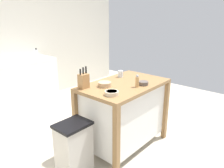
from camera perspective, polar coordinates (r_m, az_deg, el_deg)
name	(u,v)px	position (r m, az deg, el deg)	size (l,w,h in m)	color
ground_plane	(116,154)	(3.00, 1.06, -17.48)	(6.44, 6.44, 0.00)	#BCB29E
wall_back	(7,37)	(4.56, -25.06, 10.79)	(5.44, 0.10, 2.60)	beige
kitchen_island	(124,112)	(2.95, 2.97, -7.05)	(1.13, 0.71, 0.88)	olive
knife_block	(84,81)	(2.63, -7.25, 0.87)	(0.11, 0.09, 0.25)	#9E7042
bowl_stoneware_deep	(112,93)	(2.41, -0.08, -2.26)	(0.15, 0.15, 0.04)	beige
bowl_ceramic_wide	(105,84)	(2.69, -1.87, -0.01)	(0.16, 0.16, 0.05)	tan
bowl_ceramic_small	(143,83)	(2.76, 7.99, 0.25)	(0.12, 0.12, 0.05)	#564C47
drinking_cup	(120,74)	(3.07, 2.17, 2.61)	(0.07, 0.07, 0.09)	silver
pepper_grinder	(137,81)	(2.67, 6.42, 0.70)	(0.04, 0.04, 0.15)	tan
trash_bin	(74,149)	(2.56, -9.66, -16.08)	(0.36, 0.28, 0.63)	#B7B2A8
sink_counter	(8,89)	(4.30, -24.96, -1.08)	(1.70, 0.60, 0.92)	white
bottle_dish_soap	(37,54)	(4.35, -18.65, 7.31)	(0.05, 0.05, 0.19)	white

